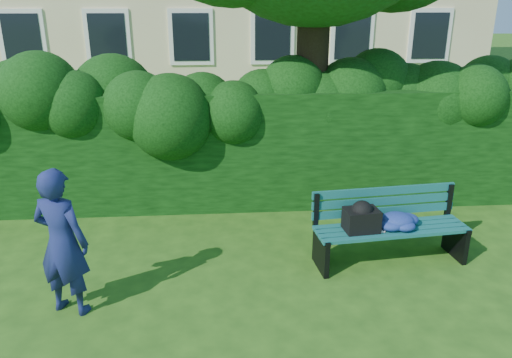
{
  "coord_description": "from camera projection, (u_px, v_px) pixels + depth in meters",
  "views": [
    {
      "loc": [
        -0.44,
        -5.27,
        3.1
      ],
      "look_at": [
        0.0,
        0.6,
        0.95
      ],
      "focal_mm": 35.0,
      "sensor_mm": 36.0,
      "label": 1
    }
  ],
  "objects": [
    {
      "name": "ground",
      "position": [
        260.0,
        270.0,
        6.03
      ],
      "size": [
        80.0,
        80.0,
        0.0
      ],
      "primitive_type": "plane",
      "color": "#264F16",
      "rests_on": "ground"
    },
    {
      "name": "hedge",
      "position": [
        248.0,
        147.0,
        7.78
      ],
      "size": [
        10.0,
        1.0,
        1.8
      ],
      "color": "black",
      "rests_on": "ground"
    },
    {
      "name": "park_bench",
      "position": [
        385.0,
        224.0,
        6.06
      ],
      "size": [
        1.91,
        0.75,
        0.89
      ],
      "rotation": [
        0.0,
        0.0,
        0.1
      ],
      "color": "#0F4B46",
      "rests_on": "ground"
    },
    {
      "name": "man_reading",
      "position": [
        62.0,
        243.0,
        4.99
      ],
      "size": [
        0.67,
        0.55,
        1.58
      ],
      "primitive_type": "imported",
      "rotation": [
        0.0,
        0.0,
        2.8
      ],
      "color": "navy",
      "rests_on": "ground"
    }
  ]
}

